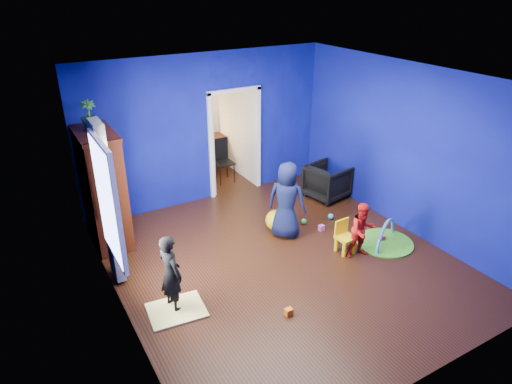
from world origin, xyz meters
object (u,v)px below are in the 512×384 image
toddler_red (362,230)px  folding_chair (223,162)px  study_desk (205,152)px  tv_armoire (103,189)px  armchair (327,181)px  crt_tv (105,186)px  child_black (171,273)px  hopper_ball (276,220)px  child_navy (287,200)px  play_mat (385,243)px  vase (97,130)px  kid_chair (346,239)px

toddler_red → folding_chair: 3.81m
study_desk → tv_armoire: bearing=-141.7°
armchair → crt_tv: crt_tv is taller
child_black → hopper_ball: child_black is taller
child_navy → hopper_ball: bearing=-28.8°
toddler_red → crt_tv: bearing=154.3°
folding_chair → crt_tv: bearing=-155.5°
tv_armoire → play_mat: tv_armoire is taller
toddler_red → tv_armoire: (-3.41, 2.51, 0.51)m
hopper_ball → play_mat: size_ratio=0.39×
child_black → tv_armoire: tv_armoire is taller
vase → study_desk: vase is taller
child_navy → study_desk: child_navy is taller
hopper_ball → kid_chair: bearing=-63.6°
play_mat → study_desk: study_desk is taller
toddler_red → study_desk: toddler_red is taller
crt_tv → study_desk: size_ratio=0.80×
kid_chair → crt_tv: bearing=140.8°
child_black → crt_tv: (-0.27, 2.20, 0.45)m
armchair → child_navy: size_ratio=0.57×
child_navy → crt_tv: 3.02m
toddler_red → crt_tv: 4.23m
toddler_red → kid_chair: size_ratio=1.87×
toddler_red → kid_chair: (-0.15, 0.20, -0.22)m
hopper_ball → kid_chair: kid_chair is taller
vase → tv_armoire: (0.00, 0.30, -1.08)m
kid_chair → play_mat: size_ratio=0.52×
study_desk → kid_chair: bearing=-84.3°
child_black → study_desk: size_ratio=1.28×
hopper_ball → child_navy: bearing=-78.7°
crt_tv → kid_chair: bearing=-35.6°
crt_tv → hopper_ball: (2.63, -1.11, -0.83)m
armchair → child_black: size_ratio=0.68×
toddler_red → play_mat: bearing=16.5°
kid_chair → play_mat: bearing=-13.9°
armchair → toddler_red: 2.19m
armchair → tv_armoire: 4.36m
crt_tv → play_mat: crt_tv is taller
child_navy → hopper_ball: 0.55m
vase → tv_armoire: bearing=90.0°
toddler_red → hopper_ball: 1.61m
play_mat → vase: bearing=151.9°
armchair → child_black: bearing=102.5°
toddler_red → crt_tv: (-3.37, 2.51, 0.55)m
child_navy → child_black: bearing=69.2°
child_navy → study_desk: size_ratio=1.55×
armchair → crt_tv: (-4.25, 0.51, 0.67)m
toddler_red → hopper_ball: bearing=128.9°
hopper_ball → folding_chair: (0.14, 2.37, 0.27)m
kid_chair → tv_armoire: bearing=141.1°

